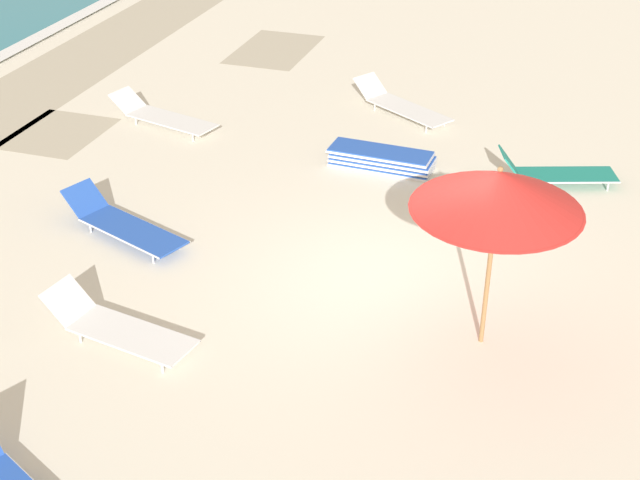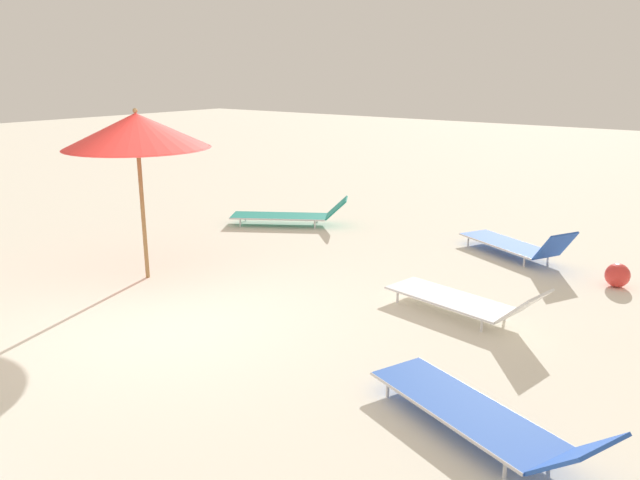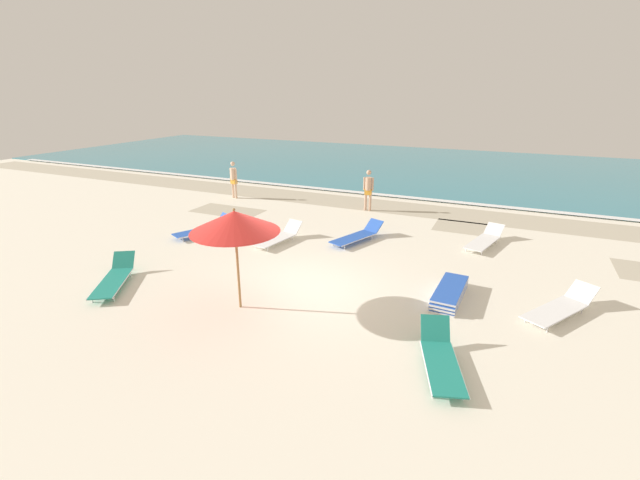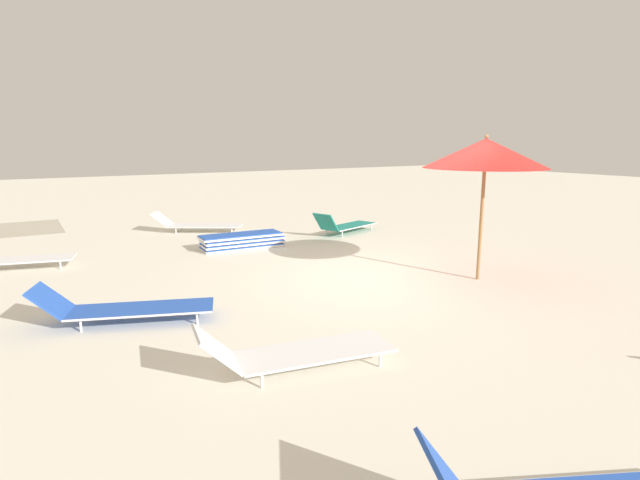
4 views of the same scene
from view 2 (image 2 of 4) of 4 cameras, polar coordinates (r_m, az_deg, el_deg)
The scene contains 7 objects.
ground_plane at distance 8.28m, azimuth -14.26°, elevation -7.03°, with size 60.00×60.00×0.16m.
beach_umbrella at distance 9.24m, azimuth -16.42°, elevation 9.52°, with size 2.06×2.06×2.48m.
sun_lounger_near_water_left at distance 12.40m, azimuth -2.71°, elevation 2.35°, with size 1.73×2.27×0.56m.
sun_lounger_near_water_right at distance 5.58m, azimuth 14.61°, elevation -15.27°, with size 1.36×2.32×0.55m.
sun_lounger_mid_beach_solo at distance 8.04m, azimuth 13.10°, elevation -5.37°, with size 0.96×2.14×0.57m.
sun_lounger_mid_beach_pair_a at distance 10.75m, azimuth 17.52°, elevation -0.37°, with size 1.44×2.11×0.63m.
beach_ball at distance 9.84m, azimuth 25.55°, elevation -2.92°, with size 0.34×0.34×0.34m.
Camera 2 is at (4.68, 6.09, 3.01)m, focal length 35.00 mm.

